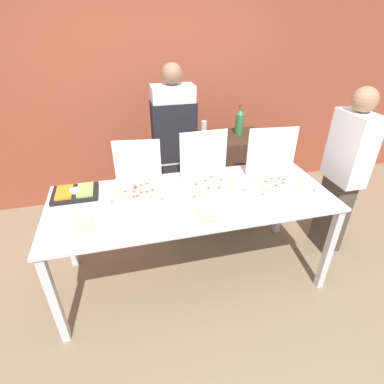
% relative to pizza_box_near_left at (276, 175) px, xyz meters
% --- Properties ---
extents(ground_plane, '(16.00, 16.00, 0.00)m').
position_rel_pizza_box_near_left_xyz_m(ground_plane, '(-0.79, -0.07, -0.96)').
color(ground_plane, '#847056').
extents(brick_wall_behind, '(10.00, 0.06, 2.80)m').
position_rel_pizza_box_near_left_xyz_m(brick_wall_behind, '(-0.79, 1.63, 0.44)').
color(brick_wall_behind, brown).
rests_on(brick_wall_behind, ground_plane).
extents(buffet_table, '(2.33, 0.94, 0.88)m').
position_rel_pizza_box_near_left_xyz_m(buffet_table, '(-0.79, -0.07, -0.17)').
color(buffet_table, silver).
rests_on(buffet_table, ground_plane).
extents(pizza_box_near_left, '(0.50, 0.51, 0.45)m').
position_rel_pizza_box_near_left_xyz_m(pizza_box_near_left, '(0.00, 0.00, 0.00)').
color(pizza_box_near_left, white).
rests_on(pizza_box_near_left, buffet_table).
extents(pizza_box_far_right, '(0.45, 0.47, 0.40)m').
position_rel_pizza_box_near_left_xyz_m(pizza_box_far_right, '(-1.21, 0.14, -0.01)').
color(pizza_box_far_right, white).
rests_on(pizza_box_far_right, buffet_table).
extents(pizza_box_far_left, '(0.45, 0.46, 0.43)m').
position_rel_pizza_box_near_left_xyz_m(pizza_box_far_left, '(-0.59, 0.12, -0.00)').
color(pizza_box_far_left, white).
rests_on(pizza_box_far_left, buffet_table).
extents(paper_plate_front_right, '(0.20, 0.20, 0.03)m').
position_rel_pizza_box_near_left_xyz_m(paper_plate_front_right, '(-0.75, -0.37, -0.07)').
color(paper_plate_front_right, white).
rests_on(paper_plate_front_right, buffet_table).
extents(paper_plate_front_left, '(0.25, 0.25, 0.03)m').
position_rel_pizza_box_near_left_xyz_m(paper_plate_front_left, '(-1.63, -0.25, -0.07)').
color(paper_plate_front_left, white).
rests_on(paper_plate_front_left, buffet_table).
extents(veggie_tray, '(0.37, 0.29, 0.05)m').
position_rel_pizza_box_near_left_xyz_m(veggie_tray, '(-1.73, 0.20, -0.06)').
color(veggie_tray, black).
rests_on(veggie_tray, buffet_table).
extents(sideboard_podium, '(0.73, 0.54, 1.03)m').
position_rel_pizza_box_near_left_xyz_m(sideboard_podium, '(-0.10, 0.84, -0.45)').
color(sideboard_podium, '#382319').
rests_on(sideboard_podium, ground_plane).
extents(soda_bottle, '(0.09, 0.09, 0.33)m').
position_rel_pizza_box_near_left_xyz_m(soda_bottle, '(-0.01, 0.90, 0.21)').
color(soda_bottle, '#2D6638').
rests_on(soda_bottle, sideboard_podium).
extents(soda_can_silver, '(0.07, 0.07, 0.12)m').
position_rel_pizza_box_near_left_xyz_m(soda_can_silver, '(-0.37, 1.07, 0.13)').
color(soda_can_silver, silver).
rests_on(soda_can_silver, sideboard_podium).
extents(person_server_vest, '(0.42, 0.24, 1.82)m').
position_rel_pizza_box_near_left_xyz_m(person_server_vest, '(-0.78, 0.70, 0.07)').
color(person_server_vest, black).
rests_on(person_server_vest, ground_plane).
extents(person_guest_cap, '(0.22, 0.40, 1.68)m').
position_rel_pizza_box_near_left_xyz_m(person_guest_cap, '(0.72, 0.01, -0.08)').
color(person_guest_cap, '#473D33').
rests_on(person_guest_cap, ground_plane).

